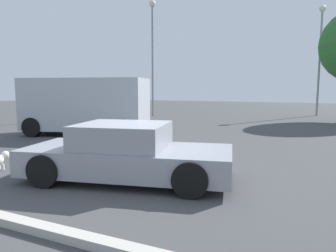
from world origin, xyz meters
The scene contains 6 objects.
ground_plane centered at (0.00, 0.00, 0.00)m, with size 80.00×80.00×0.00m, color #424244.
sedan_foreground centered at (-0.02, -0.25, 0.54)m, with size 4.47×2.58×1.17m.
van_white centered at (-4.91, 4.48, 1.23)m, with size 5.26×3.19×2.29m.
parking_curb centered at (0.00, -2.75, 0.06)m, with size 9.13×0.20×0.12m, color #B7B2A8.
light_post_near centered at (3.97, 18.33, 4.97)m, with size 0.44×0.44×7.49m.
light_post_mid centered at (-6.49, 13.51, 5.15)m, with size 0.44×0.44×7.80m.
Camera 1 is at (3.31, -5.51, 1.87)m, focal length 32.69 mm.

